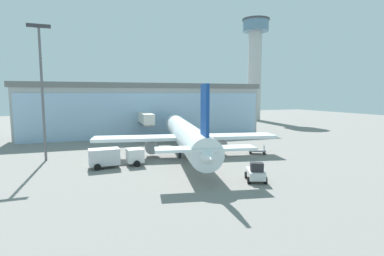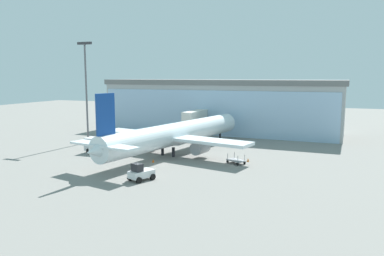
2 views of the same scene
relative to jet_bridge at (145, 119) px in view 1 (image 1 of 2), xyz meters
name	(u,v)px [view 1 (image 1 of 2)]	position (x,y,z in m)	size (l,w,h in m)	color
ground	(201,166)	(2.09, -26.82, -4.58)	(240.00, 240.00, 0.00)	gray
terminal_building	(145,109)	(2.08, 9.03, 1.70)	(57.69, 15.49, 12.56)	#A8A8A8
jet_bridge	(145,119)	(0.00, 0.00, 0.00)	(3.08, 13.01, 5.97)	silver
control_tower	(255,59)	(50.50, 34.76, 18.63)	(10.16, 10.16, 38.01)	#B4B4B4
apron_light_mast	(42,82)	(-18.51, -15.02, 7.22)	(3.20, 0.40, 20.05)	#59595E
airplane	(185,134)	(2.55, -18.98, -1.12)	(29.13, 39.82, 11.10)	white
catering_truck	(114,156)	(-9.32, -23.08, -3.12)	(7.34, 2.62, 2.65)	silver
baggage_cart	(257,151)	(14.19, -22.41, -4.08)	(3.22, 2.82, 1.50)	gray
pushback_tug	(256,173)	(4.98, -35.97, -3.61)	(3.20, 3.65, 2.30)	silver
safety_cone_nose	(199,163)	(1.89, -26.25, -4.31)	(0.36, 0.36, 0.55)	orange
safety_cone_wingtip	(258,150)	(15.66, -20.49, -4.31)	(0.36, 0.36, 0.55)	orange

